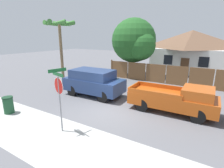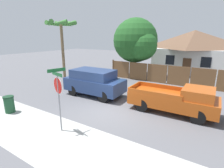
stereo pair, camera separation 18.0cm
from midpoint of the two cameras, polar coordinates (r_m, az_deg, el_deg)
ground_plane at (r=10.64m, az=-1.32°, el=-8.90°), size 80.00×80.00×0.00m
sidewalk_strip at (r=8.25m, az=-16.01°, el=-17.23°), size 36.00×3.20×0.01m
wooden_fence at (r=16.98m, az=21.09°, el=2.47°), size 14.05×0.12×1.87m
house at (r=24.82m, az=25.14°, el=9.95°), size 9.04×7.56×5.11m
oak_tree at (r=19.55m, az=8.32°, el=13.54°), size 5.01×4.77×6.30m
palm_tree at (r=18.46m, az=-15.96°, el=16.89°), size 2.88×3.09×5.87m
red_suv at (r=13.18m, az=-5.44°, el=0.76°), size 4.51×2.16×1.97m
orange_pickup at (r=10.83m, az=20.47°, el=-4.72°), size 4.94×1.99×1.66m
stop_sign at (r=8.18m, az=-16.53°, el=-1.84°), size 0.91×0.82×3.01m
trash_bin at (r=11.92m, az=-30.15°, el=-5.74°), size 0.58×0.58×1.00m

